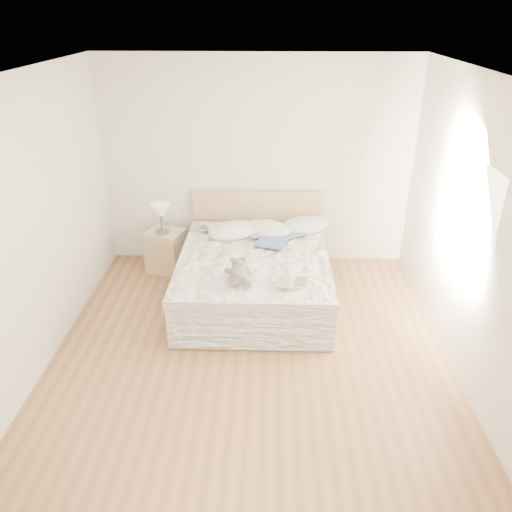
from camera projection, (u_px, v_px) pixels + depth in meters
The scene contains 17 objects.
floor at pixel (250, 357), 5.03m from camera, with size 4.00×4.50×0.00m, color brown.
ceiling at pixel (249, 75), 3.82m from camera, with size 4.00×4.50×0.00m, color white.
wall_back at pixel (257, 164), 6.44m from camera, with size 4.00×0.02×2.70m, color silver.
wall_front at pixel (231, 426), 2.42m from camera, with size 4.00×0.02×2.70m, color silver.
wall_left at pixel (28, 233), 4.48m from camera, with size 0.02×4.50×2.70m, color silver.
wall_right at pixel (477, 238), 4.38m from camera, with size 0.02×4.50×2.70m, color silver.
window at pixel (466, 215), 4.60m from camera, with size 0.02×1.30×1.10m, color white.
bed at pixel (254, 274), 5.96m from camera, with size 1.72×2.14×1.00m.
nightstand at pixel (166, 251), 6.59m from camera, with size 0.45×0.40×0.56m, color tan.
table_lamp at pixel (161, 212), 6.31m from camera, with size 0.25×0.25×0.39m.
pillow_left at pixel (233, 230), 6.29m from camera, with size 0.66×0.47×0.20m, color white.
pillow_middle at pixel (267, 229), 6.34m from camera, with size 0.63×0.44×0.19m, color silver.
pillow_right at pixel (304, 225), 6.44m from camera, with size 0.64×0.45×0.19m, color silver.
blouse at pixel (273, 239), 6.08m from camera, with size 0.54×0.57×0.02m, color #354A71, non-canonical shape.
photo_book at pixel (209, 228), 6.37m from camera, with size 0.28×0.19×0.02m, color white.
childrens_book at pixel (293, 282), 5.13m from camera, with size 0.34×0.23×0.02m, color beige.
teddy_bear at pixel (238, 278), 5.16m from camera, with size 0.24×0.34×0.18m, color #695C51, non-canonical shape.
Camera 1 is at (0.17, -4.04, 3.17)m, focal length 35.00 mm.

